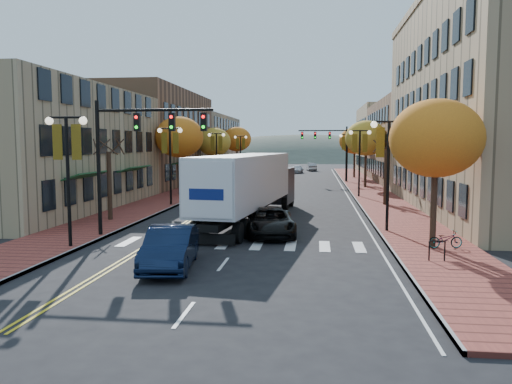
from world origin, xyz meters
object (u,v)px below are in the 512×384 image
(black_suv, at_px, (271,222))
(bicycle, at_px, (445,239))
(semi_truck, at_px, (251,183))
(navy_sedan, at_px, (170,248))

(black_suv, xyz_separation_m, bicycle, (8.14, -2.98, -0.17))
(semi_truck, height_order, black_suv, semi_truck)
(semi_truck, relative_size, navy_sedan, 3.46)
(semi_truck, relative_size, black_suv, 3.23)
(semi_truck, distance_m, bicycle, 12.51)
(navy_sedan, height_order, bicycle, navy_sedan)
(black_suv, relative_size, bicycle, 3.40)
(bicycle, bearing_deg, black_suv, 59.30)
(bicycle, bearing_deg, semi_truck, 41.70)
(navy_sedan, relative_size, black_suv, 0.93)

